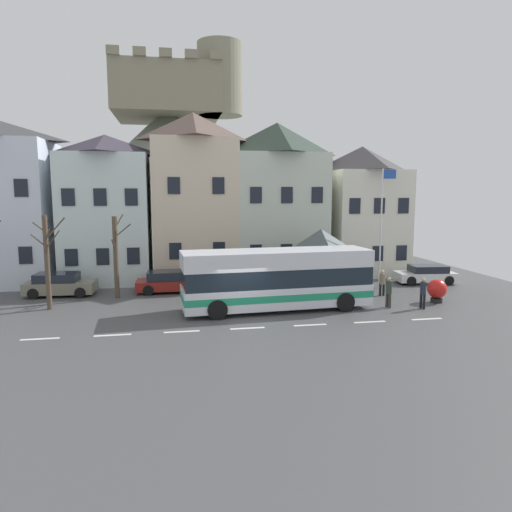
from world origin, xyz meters
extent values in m
cube|color=#4A4B4D|center=(0.00, 0.00, -0.03)|extent=(40.00, 60.00, 0.06)
cube|color=silver|center=(-9.00, -1.52, 0.00)|extent=(1.60, 0.20, 0.01)
cube|color=silver|center=(-6.00, -1.52, 0.00)|extent=(1.60, 0.20, 0.01)
cube|color=silver|center=(-3.00, -1.52, 0.00)|extent=(1.60, 0.20, 0.01)
cube|color=silver|center=(0.00, -1.52, 0.00)|extent=(1.60, 0.20, 0.01)
cube|color=silver|center=(3.00, -1.52, 0.00)|extent=(1.60, 0.20, 0.01)
cube|color=silver|center=(6.00, -1.52, 0.00)|extent=(1.60, 0.20, 0.01)
cube|color=silver|center=(9.00, -1.52, 0.00)|extent=(1.60, 0.20, 0.01)
cube|color=silver|center=(-14.62, 12.24, 4.82)|extent=(6.51, 6.49, 9.64)
cube|color=black|center=(-12.45, 8.97, 2.31)|extent=(0.80, 0.06, 1.10)
cube|color=black|center=(-12.45, 8.97, 6.50)|extent=(0.80, 0.06, 1.10)
cube|color=silver|center=(-7.80, 12.21, 4.40)|extent=(5.78, 6.42, 8.79)
pyramid|color=#38313F|center=(-7.80, 12.21, 9.49)|extent=(5.78, 6.42, 1.39)
cube|color=black|center=(-9.72, 8.97, 2.10)|extent=(0.80, 0.06, 1.10)
cube|color=black|center=(-7.80, 8.97, 2.10)|extent=(0.80, 0.06, 1.10)
cube|color=black|center=(-5.87, 8.97, 2.10)|extent=(0.80, 0.06, 1.10)
cube|color=black|center=(-9.72, 8.97, 5.93)|extent=(0.80, 0.06, 1.10)
cube|color=black|center=(-7.80, 8.97, 5.93)|extent=(0.80, 0.06, 1.10)
cube|color=black|center=(-5.87, 8.97, 5.93)|extent=(0.80, 0.06, 1.10)
cube|color=beige|center=(-1.71, 12.15, 4.94)|extent=(5.81, 6.31, 9.89)
pyramid|color=brown|center=(-1.71, 12.15, 10.86)|extent=(5.81, 6.31, 1.95)
cube|color=black|center=(-3.17, 8.97, 2.36)|extent=(0.80, 0.06, 1.10)
cube|color=black|center=(-0.26, 8.97, 2.36)|extent=(0.80, 0.06, 1.10)
cube|color=black|center=(-3.17, 8.97, 6.66)|extent=(0.80, 0.06, 1.10)
cube|color=black|center=(-0.26, 8.97, 6.66)|extent=(0.80, 0.06, 1.10)
cube|color=beige|center=(4.41, 12.14, 4.48)|extent=(6.43, 6.29, 8.96)
pyramid|color=#303E35|center=(4.41, 12.14, 10.13)|extent=(6.43, 6.29, 2.32)
cube|color=black|center=(2.27, 8.97, 2.14)|extent=(0.80, 0.06, 1.10)
cube|color=black|center=(4.41, 8.97, 2.14)|extent=(0.80, 0.06, 1.10)
cube|color=black|center=(6.56, 8.97, 2.14)|extent=(0.80, 0.06, 1.10)
cube|color=black|center=(2.27, 8.97, 6.04)|extent=(0.80, 0.06, 1.10)
cube|color=black|center=(4.41, 8.97, 6.04)|extent=(0.80, 0.06, 1.10)
cube|color=black|center=(6.56, 8.97, 6.04)|extent=(0.80, 0.06, 1.10)
cube|color=silver|center=(11.16, 12.29, 3.92)|extent=(5.50, 6.59, 7.84)
pyramid|color=#444042|center=(11.16, 12.29, 8.77)|extent=(5.50, 6.59, 1.87)
cube|color=black|center=(9.32, 8.97, 1.87)|extent=(0.80, 0.06, 1.10)
cube|color=black|center=(11.16, 8.97, 1.87)|extent=(0.80, 0.06, 1.10)
cube|color=black|center=(12.99, 8.97, 1.87)|extent=(0.80, 0.06, 1.10)
cube|color=black|center=(9.32, 8.97, 5.28)|extent=(0.80, 0.06, 1.10)
cube|color=black|center=(11.16, 8.97, 5.28)|extent=(0.80, 0.06, 1.10)
cube|color=black|center=(12.99, 8.97, 5.28)|extent=(0.80, 0.06, 1.10)
cone|color=slate|center=(-3.61, 33.81, 7.95)|extent=(33.62, 33.62, 15.90)
cube|color=gray|center=(-3.61, 33.81, 17.19)|extent=(11.54, 11.54, 5.14)
cylinder|color=gray|center=(2.16, 30.93, 18.47)|extent=(4.90, 4.90, 7.69)
cube|color=gray|center=(-8.74, 28.04, 20.18)|extent=(1.28, 0.70, 0.84)
cube|color=gray|center=(-6.18, 28.04, 20.18)|extent=(1.28, 0.70, 0.84)
cube|color=gray|center=(-3.61, 28.04, 20.18)|extent=(1.28, 0.70, 0.84)
cube|color=gray|center=(-1.05, 28.04, 20.18)|extent=(1.28, 0.70, 0.84)
cube|color=gray|center=(1.52, 28.04, 20.18)|extent=(1.28, 0.70, 0.84)
cube|color=silver|center=(2.08, 1.66, 0.81)|extent=(10.14, 3.24, 1.12)
cube|color=#1E8C60|center=(2.08, 1.66, 0.87)|extent=(10.16, 3.26, 0.36)
cube|color=#19232D|center=(2.08, 1.66, 1.84)|extent=(10.04, 3.20, 0.94)
cube|color=silver|center=(2.08, 1.66, 2.76)|extent=(10.14, 3.24, 0.89)
cube|color=#19232D|center=(7.08, 1.99, 1.84)|extent=(0.20, 2.17, 0.91)
cylinder|color=black|center=(5.39, 3.12, 0.50)|extent=(1.02, 0.35, 1.00)
cylinder|color=black|center=(5.55, 0.64, 0.50)|extent=(1.02, 0.35, 1.00)
cylinder|color=black|center=(-1.39, 2.67, 0.50)|extent=(1.02, 0.35, 1.00)
cylinder|color=black|center=(-1.23, 0.19, 0.50)|extent=(1.02, 0.35, 1.00)
cylinder|color=#473D33|center=(4.16, 7.32, 1.20)|extent=(0.14, 0.14, 2.40)
cylinder|color=#473D33|center=(7.46, 7.32, 1.20)|extent=(0.14, 0.14, 2.40)
cylinder|color=#473D33|center=(4.16, 4.02, 1.20)|extent=(0.14, 0.14, 2.40)
cylinder|color=#473D33|center=(7.46, 4.02, 1.20)|extent=(0.14, 0.14, 2.40)
pyramid|color=#495455|center=(5.81, 5.67, 3.18)|extent=(3.60, 3.60, 1.57)
cube|color=maroon|center=(-3.33, 7.22, 0.48)|extent=(4.61, 1.92, 0.60)
cube|color=#1E232D|center=(-3.56, 7.22, 1.05)|extent=(2.77, 1.67, 0.54)
cylinder|color=black|center=(-1.80, 8.08, 0.32)|extent=(0.64, 0.21, 0.64)
cylinder|color=black|center=(-1.83, 6.31, 0.32)|extent=(0.64, 0.21, 0.64)
cylinder|color=black|center=(-4.83, 8.13, 0.32)|extent=(0.64, 0.21, 0.64)
cylinder|color=black|center=(-4.85, 6.35, 0.32)|extent=(0.64, 0.21, 0.64)
cube|color=#73685D|center=(6.98, 7.33, 0.46)|extent=(4.03, 2.13, 0.56)
cube|color=#1E232D|center=(6.79, 7.35, 1.00)|extent=(2.45, 1.79, 0.54)
cylinder|color=black|center=(8.33, 8.12, 0.32)|extent=(0.65, 0.25, 0.64)
cylinder|color=black|center=(8.20, 6.36, 0.32)|extent=(0.65, 0.25, 0.64)
cylinder|color=black|center=(5.77, 8.31, 0.32)|extent=(0.65, 0.25, 0.64)
cylinder|color=black|center=(5.64, 6.55, 0.32)|extent=(0.65, 0.25, 0.64)
cube|color=slate|center=(-10.08, 7.30, 0.53)|extent=(4.14, 2.01, 0.69)
cube|color=#1E232D|center=(-10.28, 7.31, 1.13)|extent=(2.51, 1.70, 0.51)
cylinder|color=black|center=(-8.70, 8.07, 0.32)|extent=(0.65, 0.24, 0.64)
cylinder|color=black|center=(-8.80, 6.37, 0.32)|extent=(0.65, 0.24, 0.64)
cylinder|color=black|center=(-11.36, 8.22, 0.32)|extent=(0.65, 0.24, 0.64)
cylinder|color=black|center=(-11.46, 6.52, 0.32)|extent=(0.65, 0.24, 0.64)
cube|color=silver|center=(13.77, 6.99, 0.48)|extent=(4.13, 2.14, 0.59)
cube|color=#1E232D|center=(13.96, 6.97, 1.01)|extent=(2.53, 1.77, 0.47)
cylinder|color=black|center=(12.38, 6.29, 0.32)|extent=(0.66, 0.26, 0.64)
cylinder|color=black|center=(12.54, 7.96, 0.32)|extent=(0.66, 0.26, 0.64)
cylinder|color=black|center=(14.99, 6.03, 0.32)|extent=(0.66, 0.26, 0.64)
cylinder|color=black|center=(15.15, 7.69, 0.32)|extent=(0.66, 0.26, 0.64)
cylinder|color=black|center=(5.54, 3.68, 0.37)|extent=(0.14, 0.14, 0.74)
cylinder|color=black|center=(5.75, 3.72, 0.37)|extent=(0.14, 0.14, 0.74)
cylinder|color=#7F6B56|center=(5.65, 3.70, 1.04)|extent=(0.36, 0.36, 0.70)
sphere|color=tan|center=(5.65, 3.70, 1.50)|extent=(0.23, 0.23, 0.23)
cylinder|color=black|center=(9.23, 3.83, 0.38)|extent=(0.15, 0.15, 0.75)
cylinder|color=black|center=(9.02, 3.86, 0.38)|extent=(0.15, 0.15, 0.75)
cylinder|color=#7F6B56|center=(9.13, 3.84, 1.03)|extent=(0.34, 0.34, 0.65)
sphere|color=#D1AD89|center=(9.13, 3.84, 1.47)|extent=(0.22, 0.22, 0.22)
cylinder|color=#38332D|center=(8.12, 1.09, 0.41)|extent=(0.15, 0.15, 0.82)
cylinder|color=#38332D|center=(8.19, 0.89, 0.41)|extent=(0.15, 0.15, 0.82)
cylinder|color=#2D382D|center=(8.16, 0.99, 1.12)|extent=(0.34, 0.34, 0.69)
sphere|color=tan|center=(8.16, 0.99, 1.57)|extent=(0.21, 0.21, 0.21)
cylinder|color=black|center=(9.90, 0.34, 0.42)|extent=(0.14, 0.14, 0.84)
cylinder|color=black|center=(9.82, 0.52, 0.42)|extent=(0.14, 0.14, 0.84)
cylinder|color=#232B38|center=(9.86, 0.43, 1.13)|extent=(0.31, 0.31, 0.68)
sphere|color=tan|center=(9.86, 0.43, 1.57)|extent=(0.21, 0.21, 0.21)
cube|color=brown|center=(6.28, 8.11, 0.45)|extent=(1.45, 0.45, 0.08)
cube|color=brown|center=(6.28, 8.33, 0.67)|extent=(1.45, 0.06, 0.40)
cube|color=#2D2D33|center=(5.64, 8.11, 0.23)|extent=(0.08, 0.36, 0.45)
cube|color=#2D2D33|center=(6.92, 8.11, 0.23)|extent=(0.08, 0.36, 0.45)
cylinder|color=silver|center=(9.92, 5.99, 3.86)|extent=(0.10, 0.10, 7.72)
cube|color=#264CA5|center=(10.37, 5.99, 7.37)|extent=(0.90, 0.03, 0.56)
cylinder|color=black|center=(11.41, 1.63, 0.12)|extent=(0.65, 0.65, 0.25)
sphere|color=red|center=(11.41, 1.63, 0.79)|extent=(1.09, 1.09, 1.09)
cylinder|color=brown|center=(-9.89, 3.84, 2.52)|extent=(0.26, 0.26, 5.04)
cylinder|color=brown|center=(-9.71, 3.23, 3.35)|extent=(0.47, 1.28, 0.71)
cylinder|color=brown|center=(-9.49, 3.60, 3.76)|extent=(0.88, 0.55, 1.03)
cylinder|color=brown|center=(-9.39, 3.82, 4.34)|extent=(1.06, 0.11, 1.18)
cylinder|color=brown|center=(-9.64, 3.25, 4.05)|extent=(0.59, 1.23, 0.73)
cylinder|color=brown|center=(-10.18, 3.58, 3.73)|extent=(0.65, 0.59, 0.76)
cylinder|color=brown|center=(-10.25, 4.05, 4.41)|extent=(0.78, 0.50, 0.54)
cylinder|color=brown|center=(-6.64, 6.09, 2.42)|extent=(0.29, 0.29, 4.84)
cylinder|color=brown|center=(-6.39, 6.11, 4.53)|extent=(0.55, 0.12, 0.87)
cylinder|color=brown|center=(-6.65, 5.44, 3.26)|extent=(0.11, 1.33, 0.72)
cylinder|color=brown|center=(-6.18, 5.99, 4.01)|extent=(0.98, 0.27, 0.82)
cylinder|color=brown|center=(-6.53, 5.45, 3.70)|extent=(0.29, 1.34, 0.96)
camera|label=1|loc=(-3.27, -22.09, 6.22)|focal=32.68mm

